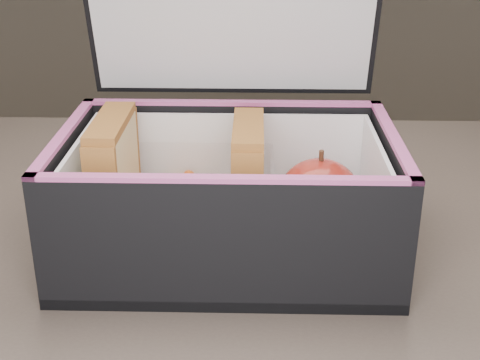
# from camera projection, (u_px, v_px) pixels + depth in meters

# --- Properties ---
(kitchen_table) EXTENTS (1.20, 0.80, 0.75)m
(kitchen_table) POSITION_uv_depth(u_px,v_px,m) (310.00, 359.00, 0.60)
(kitchen_table) COLOR brown
(kitchen_table) RESTS_ON ground
(lunch_bag) EXTENTS (0.28, 0.23, 0.28)m
(lunch_bag) POSITION_uv_depth(u_px,v_px,m) (228.00, 186.00, 0.57)
(lunch_bag) COLOR black
(lunch_bag) RESTS_ON kitchen_table
(plastic_tub) EXTENTS (0.16, 0.11, 0.07)m
(plastic_tub) POSITION_uv_depth(u_px,v_px,m) (182.00, 201.00, 0.58)
(plastic_tub) COLOR white
(plastic_tub) RESTS_ON lunch_bag
(sandwich_left) EXTENTS (0.03, 0.09, 0.11)m
(sandwich_left) POSITION_uv_depth(u_px,v_px,m) (115.00, 177.00, 0.57)
(sandwich_left) COLOR beige
(sandwich_left) RESTS_ON plastic_tub
(sandwich_right) EXTENTS (0.03, 0.09, 0.10)m
(sandwich_right) POSITION_uv_depth(u_px,v_px,m) (248.00, 180.00, 0.57)
(sandwich_right) COLOR beige
(sandwich_right) RESTS_ON plastic_tub
(carrot_sticks) EXTENTS (0.05, 0.16, 0.03)m
(carrot_sticks) POSITION_uv_depth(u_px,v_px,m) (179.00, 215.00, 0.59)
(carrot_sticks) COLOR #DA3E00
(carrot_sticks) RESTS_ON plastic_tub
(paper_napkin) EXTENTS (0.10, 0.11, 0.01)m
(paper_napkin) POSITION_uv_depth(u_px,v_px,m) (319.00, 232.00, 0.59)
(paper_napkin) COLOR white
(paper_napkin) RESTS_ON lunch_bag
(red_apple) EXTENTS (0.08, 0.08, 0.07)m
(red_apple) POSITION_uv_depth(u_px,v_px,m) (319.00, 196.00, 0.57)
(red_apple) COLOR maroon
(red_apple) RESTS_ON paper_napkin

